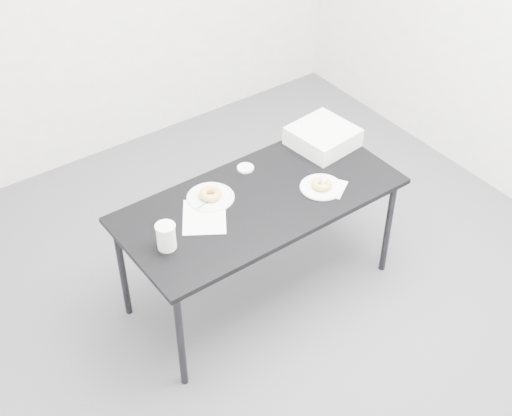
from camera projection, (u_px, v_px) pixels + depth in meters
floor at (264, 311)px, 4.11m from camera, size 4.00×4.00×0.00m
table at (260, 206)px, 3.83m from camera, size 1.55×0.74×0.70m
scorecard at (204, 217)px, 3.68m from camera, size 0.34×0.36×0.00m
logo_patch at (208, 202)px, 3.77m from camera, size 0.06×0.06×0.00m
pen at (206, 203)px, 3.75m from camera, size 0.13×0.03×0.01m
napkin at (329, 187)px, 3.87m from camera, size 0.23×0.23×0.00m
plate_near at (321, 187)px, 3.86m from camera, size 0.24×0.24×0.01m
donut_near at (322, 184)px, 3.84m from camera, size 0.15×0.15×0.04m
plate_far at (211, 197)px, 3.80m from camera, size 0.26×0.26×0.01m
donut_far at (210, 194)px, 3.78m from camera, size 0.15×0.15×0.04m
coffee_cup at (166, 236)px, 3.46m from camera, size 0.09×0.09×0.14m
cup_lid at (245, 168)px, 3.99m from camera, size 0.09×0.09×0.01m
bakery_box at (323, 137)px, 4.14m from camera, size 0.37×0.37×0.11m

